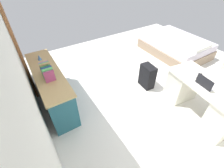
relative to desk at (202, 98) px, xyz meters
name	(u,v)px	position (x,y,z in m)	size (l,w,h in m)	color
ground_plane	(154,85)	(1.05, 0.13, -0.38)	(6.15, 6.15, 0.00)	silver
wall_back	(20,77)	(1.05, 2.71, 0.93)	(4.17, 0.10, 2.62)	silver
door_wooden	(18,48)	(2.59, 2.63, 0.64)	(0.88, 0.05, 2.04)	brown
desk	(202,98)	(0.00, 0.00, 0.00)	(1.51, 0.83, 0.72)	silver
credenza	(51,87)	(1.80, 2.33, 0.02)	(1.80, 0.48, 0.79)	#235B6B
bed	(175,46)	(1.91, -1.51, -0.14)	(1.90, 1.41, 0.58)	gray
suitcase_black	(147,76)	(1.16, 0.32, -0.10)	(0.36, 0.22, 0.56)	black
laptop	(206,84)	(0.02, 0.11, 0.39)	(0.33, 0.26, 0.21)	#B7B7BC
computer_mouse	(195,77)	(0.27, 0.04, 0.36)	(0.06, 0.10, 0.03)	white
cell_phone_by_mouse	(200,75)	(0.25, -0.10, 0.35)	(0.07, 0.14, 0.01)	black
book_row	(47,71)	(1.63, 2.33, 0.52)	(0.36, 0.17, 0.24)	#AA4173
figurine_small	(39,57)	(2.30, 2.33, 0.47)	(0.08, 0.08, 0.11)	#4C7FBF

